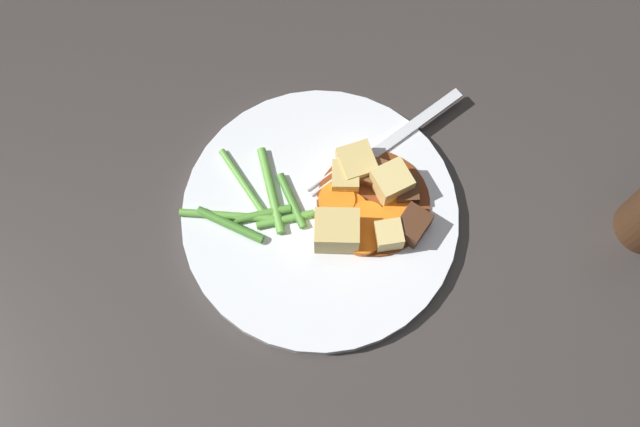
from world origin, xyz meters
TOP-DOWN VIEW (x-y plane):
  - ground_plane at (0.00, 0.00)m, footprint 3.00×3.00m
  - dinner_plate at (0.00, 0.00)m, footprint 0.25×0.25m
  - stew_sauce at (0.05, 0.01)m, footprint 0.10×0.10m
  - carrot_slice_0 at (0.04, -0.01)m, footprint 0.05×0.05m
  - carrot_slice_1 at (0.02, 0.01)m, footprint 0.05×0.05m
  - carrot_slice_2 at (0.04, -0.03)m, footprint 0.04×0.04m
  - carrot_slice_3 at (0.07, -0.01)m, footprint 0.05×0.05m
  - carrot_slice_4 at (0.03, -0.00)m, footprint 0.04×0.04m
  - potato_chunk_0 at (0.02, 0.03)m, footprint 0.03×0.03m
  - potato_chunk_1 at (0.06, 0.02)m, footprint 0.04×0.04m
  - potato_chunk_2 at (0.06, -0.03)m, footprint 0.03×0.03m
  - potato_chunk_3 at (0.01, -0.02)m, footprint 0.04×0.03m
  - potato_chunk_4 at (0.03, 0.04)m, footprint 0.04×0.04m
  - meat_chunk_0 at (0.08, -0.02)m, footprint 0.04×0.04m
  - meat_chunk_1 at (0.08, 0.02)m, footprint 0.02×0.02m
  - meat_chunk_2 at (0.05, 0.03)m, footprint 0.03×0.03m
  - green_bean_0 at (-0.05, 0.00)m, footprint 0.05×0.02m
  - green_bean_1 at (-0.03, -0.01)m, footprint 0.05×0.02m
  - green_bean_2 at (-0.04, 0.02)m, footprint 0.03×0.08m
  - green_bean_3 at (-0.07, 0.03)m, footprint 0.05×0.08m
  - green_bean_4 at (-0.08, -0.01)m, footprint 0.06×0.04m
  - green_bean_5 at (-0.08, -0.00)m, footprint 0.09×0.02m
  - green_bean_6 at (-0.03, 0.01)m, footprint 0.03×0.05m
  - fork at (0.06, 0.06)m, footprint 0.15×0.12m

SIDE VIEW (x-z plane):
  - ground_plane at x=0.00m, z-range 0.00..0.00m
  - dinner_plate at x=0.00m, z-range 0.00..0.01m
  - stew_sauce at x=0.05m, z-range 0.01..0.02m
  - fork at x=0.06m, z-range 0.01..0.02m
  - green_bean_3 at x=-0.07m, z-range 0.01..0.02m
  - green_bean_5 at x=-0.08m, z-range 0.01..0.02m
  - green_bean_1 at x=-0.03m, z-range 0.01..0.02m
  - green_bean_0 at x=-0.05m, z-range 0.01..0.02m
  - green_bean_6 at x=-0.03m, z-range 0.01..0.02m
  - green_bean_4 at x=-0.08m, z-range 0.01..0.02m
  - green_bean_2 at x=-0.04m, z-range 0.01..0.02m
  - carrot_slice_4 at x=0.03m, z-range 0.01..0.02m
  - carrot_slice_0 at x=0.04m, z-range 0.01..0.02m
  - carrot_slice_3 at x=0.07m, z-range 0.01..0.02m
  - carrot_slice_2 at x=0.04m, z-range 0.01..0.02m
  - carrot_slice_1 at x=0.02m, z-range 0.01..0.02m
  - meat_chunk_2 at x=0.05m, z-range 0.01..0.03m
  - meat_chunk_1 at x=0.08m, z-range 0.01..0.03m
  - potato_chunk_0 at x=0.02m, z-range 0.01..0.04m
  - meat_chunk_0 at x=0.08m, z-range 0.01..0.04m
  - potato_chunk_4 at x=0.03m, z-range 0.01..0.04m
  - potato_chunk_2 at x=0.06m, z-range 0.01..0.04m
  - potato_chunk_1 at x=0.06m, z-range 0.01..0.04m
  - potato_chunk_3 at x=0.01m, z-range 0.01..0.05m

